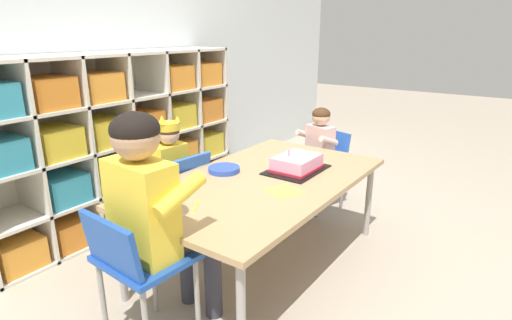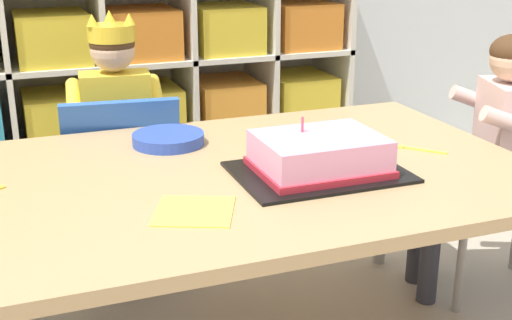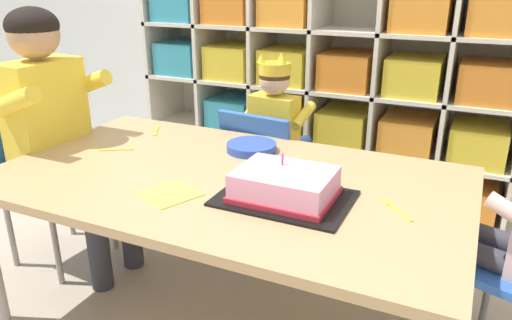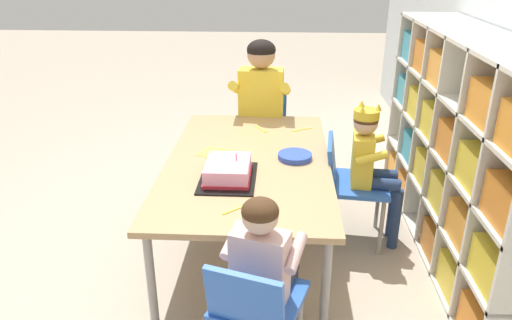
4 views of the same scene
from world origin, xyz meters
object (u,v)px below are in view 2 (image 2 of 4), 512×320
object	(u,v)px
paper_plate_stack	(168,139)
activity_table	(208,189)
guest_at_table_side	(488,135)
classroom_chair_blue	(122,167)
fork_scattered_mid_table	(414,149)
child_with_crown	(116,113)
birthday_cake_on_tray	(319,158)

from	to	relation	value
paper_plate_stack	activity_table	bearing A→B (deg)	-83.35
guest_at_table_side	paper_plate_stack	bearing A→B (deg)	-80.71
classroom_chair_blue	fork_scattered_mid_table	size ratio (longest dim) A/B	5.22
classroom_chair_blue	paper_plate_stack	bearing A→B (deg)	109.76
child_with_crown	paper_plate_stack	xyz separation A→B (m)	(0.07, -0.42, 0.03)
classroom_chair_blue	paper_plate_stack	xyz separation A→B (m)	(0.08, -0.32, 0.17)
guest_at_table_side	birthday_cake_on_tray	bearing A→B (deg)	-54.72
fork_scattered_mid_table	classroom_chair_blue	bearing A→B (deg)	-173.54
activity_table	fork_scattered_mid_table	bearing A→B (deg)	-0.94
guest_at_table_side	paper_plate_stack	xyz separation A→B (m)	(-0.92, 0.13, 0.05)
guest_at_table_side	paper_plate_stack	size ratio (longest dim) A/B	4.27
guest_at_table_side	fork_scattered_mid_table	distance (m)	0.37
activity_table	birthday_cake_on_tray	xyz separation A→B (m)	(0.24, -0.09, 0.07)
activity_table	classroom_chair_blue	xyz separation A→B (m)	(-0.11, 0.57, -0.12)
birthday_cake_on_tray	paper_plate_stack	xyz separation A→B (m)	(-0.27, 0.34, -0.02)
activity_table	fork_scattered_mid_table	size ratio (longest dim) A/B	12.97
classroom_chair_blue	child_with_crown	distance (m)	0.18
guest_at_table_side	paper_plate_stack	distance (m)	0.93
paper_plate_stack	guest_at_table_side	bearing A→B (deg)	-8.28
activity_table	guest_at_table_side	bearing A→B (deg)	7.80
child_with_crown	activity_table	bearing A→B (deg)	104.24
guest_at_table_side	fork_scattered_mid_table	world-z (taller)	guest_at_table_side
guest_at_table_side	activity_table	bearing A→B (deg)	-64.63
classroom_chair_blue	birthday_cake_on_tray	size ratio (longest dim) A/B	1.60
classroom_chair_blue	fork_scattered_mid_table	xyz separation A→B (m)	(0.65, -0.58, 0.16)
activity_table	paper_plate_stack	distance (m)	0.26
guest_at_table_side	birthday_cake_on_tray	distance (m)	0.68
guest_at_table_side	classroom_chair_blue	bearing A→B (deg)	-96.84
fork_scattered_mid_table	guest_at_table_side	bearing A→B (deg)	69.12
activity_table	guest_at_table_side	size ratio (longest dim) A/B	1.93
paper_plate_stack	fork_scattered_mid_table	xyz separation A→B (m)	(0.58, -0.26, -0.01)
classroom_chair_blue	child_with_crown	size ratio (longest dim) A/B	0.73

